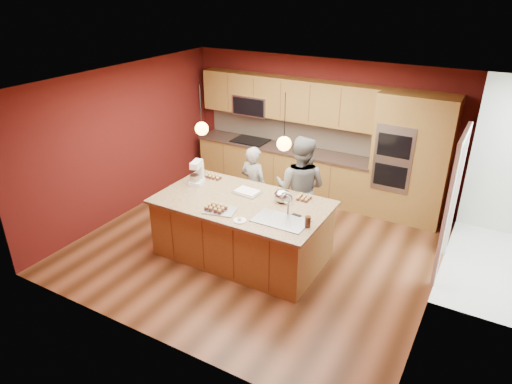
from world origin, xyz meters
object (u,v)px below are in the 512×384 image
Objects in this scene: island at (243,228)px; person_left at (254,187)px; mixing_bowl at (282,196)px; person_right at (300,189)px; stand_mixer at (197,174)px.

person_left is (-0.37, 0.99, 0.24)m from island.
island is 10.40× the size of mixing_bowl.
person_right reaches higher than mixing_bowl.
mixing_bowl is at bearing 148.92° from person_left.
island is at bearing -25.59° from stand_mixer.
mixing_bowl is at bearing 85.52° from person_right.
person_left is at bearing 37.67° from stand_mixer.
person_right is at bearing 62.82° from island.
mixing_bowl is (1.52, 0.08, -0.07)m from stand_mixer.
stand_mixer is at bearing 21.95° from person_right.
island is 1.20m from stand_mixer.
stand_mixer reaches higher than island.
stand_mixer is 1.54× the size of mixing_bowl.
person_left reaches higher than island.
person_right is (0.88, 0.00, 0.16)m from person_left.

